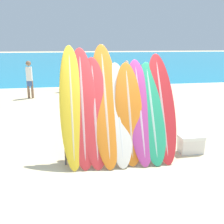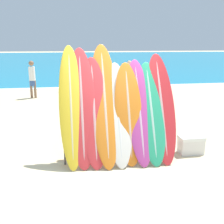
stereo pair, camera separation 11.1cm
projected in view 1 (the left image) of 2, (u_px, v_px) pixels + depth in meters
name	position (u px, v px, depth m)	size (l,w,h in m)	color
ground_plane	(122.00, 169.00, 5.26)	(160.00, 160.00, 0.00)	beige
ocean_water	(70.00, 59.00, 42.80)	(120.00, 60.00, 0.01)	teal
surfboard_rack	(119.00, 140.00, 5.52)	(2.28, 0.04, 0.85)	#47474C
surfboard_slot_0	(72.00, 106.00, 5.28)	(0.48, 1.03, 2.42)	yellow
surfboard_slot_1	(82.00, 107.00, 5.32)	(0.58, 1.03, 2.37)	red
surfboard_slot_2	(95.00, 112.00, 5.36)	(0.59, 1.02, 2.18)	red
surfboard_slot_3	(105.00, 104.00, 5.43)	(0.59, 1.27, 2.45)	orange
surfboard_slot_4	(119.00, 114.00, 5.44)	(0.56, 1.06, 2.06)	silver
surfboard_slot_5	(129.00, 113.00, 5.46)	(0.58, 0.89, 2.07)	orange
surfboard_slot_6	(140.00, 111.00, 5.52)	(0.54, 1.12, 2.12)	#B23D8E
surfboard_slot_7	(152.00, 112.00, 5.57)	(0.59, 1.11, 2.06)	#289E70
surfboard_slot_8	(162.00, 107.00, 5.63)	(0.58, 1.15, 2.24)	red
person_near_water	(29.00, 78.00, 11.80)	(0.28, 0.23, 1.69)	#846047
person_mid_beach	(69.00, 73.00, 13.52)	(0.24, 0.29, 1.78)	#846047
person_far_left	(126.00, 75.00, 13.47)	(0.26, 0.21, 1.60)	beige
person_far_right	(143.00, 89.00, 8.63)	(0.29, 0.31, 1.80)	#846047
cooler_box	(191.00, 144.00, 5.99)	(0.56, 0.32, 0.41)	silver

